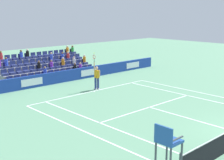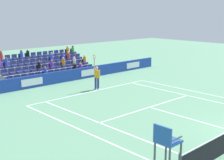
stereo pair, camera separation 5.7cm
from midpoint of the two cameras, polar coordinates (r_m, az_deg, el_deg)
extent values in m
cube|color=white|center=(23.62, -3.48, -2.03)|extent=(10.97, 0.10, 0.01)
cube|color=white|center=(19.85, 6.73, -4.91)|extent=(8.23, 0.10, 0.01)
cube|color=white|center=(18.07, 14.55, -6.99)|extent=(0.10, 6.40, 0.01)
cube|color=white|center=(16.75, -1.30, -8.15)|extent=(0.10, 11.89, 0.01)
cube|color=white|center=(22.80, 14.32, -2.93)|extent=(0.10, 11.89, 0.01)
cube|color=white|center=(15.93, -5.02, -9.30)|extent=(0.10, 11.89, 0.01)
cube|color=white|center=(23.94, 16.10, -2.31)|extent=(0.10, 11.89, 0.01)
cube|color=white|center=(23.54, -3.33, -2.08)|extent=(0.10, 0.20, 0.01)
cube|color=#193899|center=(26.70, -9.10, 0.60)|extent=(22.83, 0.20, 0.99)
cube|color=white|center=(32.10, 3.77, 2.71)|extent=(1.83, 0.01, 0.55)
cube|color=white|center=(28.27, -4.18, 1.38)|extent=(1.83, 0.01, 0.55)
cube|color=white|center=(25.16, -14.33, -0.35)|extent=(1.83, 0.01, 0.55)
cylinder|color=navy|center=(24.12, -2.60, -0.63)|extent=(0.16, 0.16, 0.90)
cylinder|color=navy|center=(23.98, -3.06, -0.71)|extent=(0.16, 0.16, 0.90)
cube|color=white|center=(24.21, -2.59, -1.57)|extent=(0.14, 0.27, 0.08)
cube|color=white|center=(24.08, -3.05, -1.66)|extent=(0.14, 0.27, 0.08)
cube|color=orange|center=(23.89, -2.85, 1.09)|extent=(0.25, 0.38, 0.60)
sphere|color=#D3A884|center=(23.81, -2.86, 2.17)|extent=(0.24, 0.24, 0.24)
cylinder|color=#D3A884|center=(23.65, -3.30, 2.47)|extent=(0.09, 0.09, 0.62)
cylinder|color=#D3A884|center=(23.97, -2.36, 1.18)|extent=(0.09, 0.09, 0.56)
cylinder|color=black|center=(23.58, -3.31, 3.55)|extent=(0.04, 0.04, 0.28)
torus|color=red|center=(23.54, -3.32, 4.22)|extent=(0.05, 0.31, 0.31)
sphere|color=#D1E533|center=(23.50, -3.33, 4.90)|extent=(0.07, 0.07, 0.07)
cylinder|color=#474C54|center=(11.33, 9.67, -14.13)|extent=(0.07, 0.07, 1.71)
cube|color=#23519E|center=(10.57, 10.16, -10.81)|extent=(0.70, 0.70, 0.08)
cube|color=#23519E|center=(10.22, 9.13, -9.70)|extent=(0.06, 0.70, 0.55)
cube|color=#474C54|center=(10.68, 8.80, -9.46)|extent=(0.56, 0.05, 0.04)
cube|color=#474C54|center=(10.33, 11.64, -10.35)|extent=(0.56, 0.05, 0.04)
cube|color=gray|center=(27.64, -10.33, 0.36)|extent=(8.68, 0.95, 0.42)
cube|color=navy|center=(29.90, -3.86, 2.04)|extent=(0.48, 0.44, 0.20)
cube|color=navy|center=(30.01, -4.11, 2.56)|extent=(0.48, 0.04, 0.30)
cube|color=navy|center=(29.52, -4.79, 1.89)|extent=(0.48, 0.44, 0.20)
cube|color=navy|center=(29.63, -5.04, 2.42)|extent=(0.48, 0.04, 0.30)
cube|color=navy|center=(29.15, -5.75, 1.74)|extent=(0.48, 0.44, 0.20)
cube|color=navy|center=(29.26, -6.00, 2.27)|extent=(0.48, 0.04, 0.30)
cube|color=navy|center=(28.78, -6.73, 1.58)|extent=(0.48, 0.44, 0.20)
cube|color=navy|center=(28.89, -6.98, 2.12)|extent=(0.48, 0.04, 0.30)
cube|color=navy|center=(28.42, -7.73, 1.42)|extent=(0.48, 0.44, 0.20)
cube|color=navy|center=(28.54, -7.98, 1.96)|extent=(0.48, 0.04, 0.30)
cube|color=navy|center=(28.08, -8.76, 1.25)|extent=(0.48, 0.44, 0.20)
cube|color=navy|center=(28.19, -9.01, 1.80)|extent=(0.48, 0.04, 0.30)
cube|color=navy|center=(27.74, -9.82, 1.07)|extent=(0.48, 0.44, 0.20)
cube|color=navy|center=(27.86, -10.06, 1.64)|extent=(0.48, 0.04, 0.30)
cube|color=navy|center=(27.41, -10.90, 0.90)|extent=(0.48, 0.44, 0.20)
cube|color=navy|center=(27.53, -11.14, 1.47)|extent=(0.48, 0.04, 0.30)
cube|color=navy|center=(27.10, -12.00, 0.72)|extent=(0.48, 0.44, 0.20)
cube|color=navy|center=(27.22, -12.25, 1.29)|extent=(0.48, 0.04, 0.30)
cube|color=navy|center=(26.79, -13.13, 0.53)|extent=(0.48, 0.44, 0.20)
cube|color=navy|center=(26.91, -13.37, 1.11)|extent=(0.48, 0.04, 0.30)
cube|color=navy|center=(26.50, -14.29, 0.34)|extent=(0.48, 0.44, 0.20)
cube|color=navy|center=(26.62, -14.53, 0.93)|extent=(0.48, 0.04, 0.30)
cube|color=navy|center=(26.21, -15.47, 0.14)|extent=(0.48, 0.44, 0.20)
cube|color=navy|center=(26.34, -15.71, 0.74)|extent=(0.48, 0.04, 0.30)
cube|color=navy|center=(25.94, -16.68, -0.06)|extent=(0.48, 0.44, 0.20)
cube|color=navy|center=(26.06, -16.91, 0.55)|extent=(0.48, 0.04, 0.30)
cube|color=navy|center=(25.68, -17.91, -0.26)|extent=(0.48, 0.44, 0.20)
cube|color=navy|center=(25.81, -18.14, 0.35)|extent=(0.48, 0.04, 0.30)
cube|color=gray|center=(28.39, -11.39, 1.06)|extent=(8.68, 0.95, 0.84)
cube|color=navy|center=(30.56, -5.01, 3.05)|extent=(0.48, 0.44, 0.20)
cube|color=navy|center=(30.68, -5.25, 3.55)|extent=(0.48, 0.04, 0.30)
cube|color=navy|center=(30.19, -5.93, 2.91)|extent=(0.48, 0.44, 0.20)
cube|color=navy|center=(30.30, -6.17, 3.42)|extent=(0.48, 0.04, 0.30)
cube|color=navy|center=(29.82, -6.88, 2.77)|extent=(0.48, 0.44, 0.20)
cube|color=navy|center=(29.94, -7.12, 3.29)|extent=(0.48, 0.04, 0.30)
cube|color=navy|center=(29.47, -7.85, 2.63)|extent=(0.48, 0.44, 0.20)
cube|color=navy|center=(29.59, -8.09, 3.15)|extent=(0.48, 0.04, 0.30)
cube|color=navy|center=(29.12, -8.85, 2.48)|extent=(0.48, 0.44, 0.20)
cube|color=navy|center=(29.24, -9.08, 3.01)|extent=(0.48, 0.04, 0.30)
cube|color=navy|center=(28.78, -9.86, 2.33)|extent=(0.48, 0.44, 0.20)
cube|color=navy|center=(28.90, -10.10, 2.87)|extent=(0.48, 0.04, 0.30)
cube|color=navy|center=(28.45, -10.90, 2.17)|extent=(0.48, 0.44, 0.20)
cube|color=navy|center=(28.58, -11.14, 2.72)|extent=(0.48, 0.04, 0.30)
cube|color=navy|center=(28.13, -11.97, 2.01)|extent=(0.48, 0.44, 0.20)
cube|color=navy|center=(28.26, -12.20, 2.56)|extent=(0.48, 0.04, 0.30)
cube|color=navy|center=(27.82, -13.06, 1.85)|extent=(0.48, 0.44, 0.20)
cube|color=navy|center=(27.95, -13.29, 2.41)|extent=(0.48, 0.04, 0.30)
cube|color=navy|center=(27.53, -14.17, 1.68)|extent=(0.48, 0.44, 0.20)
cube|color=navy|center=(27.65, -14.40, 2.24)|extent=(0.48, 0.04, 0.30)
cube|color=navy|center=(27.24, -15.31, 1.51)|extent=(0.48, 0.44, 0.20)
cube|color=navy|center=(27.37, -15.54, 2.08)|extent=(0.48, 0.04, 0.30)
cube|color=navy|center=(26.96, -16.47, 1.33)|extent=(0.48, 0.44, 0.20)
cube|color=navy|center=(27.09, -16.69, 1.90)|extent=(0.48, 0.04, 0.30)
cube|color=navy|center=(26.70, -17.65, 1.15)|extent=(0.48, 0.44, 0.20)
cube|color=navy|center=(26.83, -17.87, 1.73)|extent=(0.48, 0.04, 0.30)
cube|color=navy|center=(26.44, -18.86, 0.96)|extent=(0.48, 0.44, 0.20)
cube|color=navy|center=(26.58, -19.08, 1.55)|extent=(0.48, 0.04, 0.30)
cube|color=gray|center=(29.15, -12.40, 1.73)|extent=(8.68, 0.95, 1.26)
cube|color=navy|center=(31.24, -6.10, 4.01)|extent=(0.48, 0.44, 0.20)
cube|color=navy|center=(31.36, -6.33, 4.50)|extent=(0.48, 0.04, 0.30)
cube|color=navy|center=(30.88, -7.02, 3.89)|extent=(0.48, 0.44, 0.20)
cube|color=navy|center=(31.00, -7.25, 4.38)|extent=(0.48, 0.04, 0.30)
cube|color=navy|center=(30.52, -7.96, 3.76)|extent=(0.48, 0.44, 0.20)
cube|color=navy|center=(30.65, -8.19, 4.26)|extent=(0.48, 0.04, 0.30)
cube|color=navy|center=(30.17, -8.92, 3.63)|extent=(0.48, 0.44, 0.20)
cube|color=navy|center=(30.30, -9.15, 4.14)|extent=(0.48, 0.04, 0.30)
cube|color=navy|center=(29.83, -9.91, 3.50)|extent=(0.48, 0.44, 0.20)
cube|color=navy|center=(29.96, -10.13, 4.01)|extent=(0.48, 0.04, 0.30)
cube|color=navy|center=(29.50, -10.91, 3.36)|extent=(0.48, 0.44, 0.20)
cube|color=navy|center=(29.63, -11.14, 3.88)|extent=(0.48, 0.04, 0.30)
cube|color=navy|center=(29.18, -11.94, 3.22)|extent=(0.48, 0.44, 0.20)
cube|color=navy|center=(29.31, -12.17, 3.74)|extent=(0.48, 0.04, 0.30)
cube|color=navy|center=(28.87, -12.99, 3.07)|extent=(0.48, 0.44, 0.20)
cube|color=navy|center=(29.00, -13.21, 3.60)|extent=(0.48, 0.04, 0.30)
cube|color=navy|center=(28.57, -14.06, 2.92)|extent=(0.48, 0.44, 0.20)
cube|color=navy|center=(28.70, -14.28, 3.46)|extent=(0.48, 0.04, 0.30)
cube|color=navy|center=(28.28, -15.16, 2.77)|extent=(0.48, 0.44, 0.20)
cube|color=navy|center=(28.42, -15.38, 3.31)|extent=(0.48, 0.04, 0.30)
cube|color=navy|center=(28.00, -16.27, 2.61)|extent=(0.48, 0.44, 0.20)
cube|color=navy|center=(28.14, -16.49, 3.16)|extent=(0.48, 0.04, 0.30)
cube|color=navy|center=(27.73, -17.41, 2.45)|extent=(0.48, 0.44, 0.20)
cube|color=navy|center=(27.87, -17.63, 3.00)|extent=(0.48, 0.04, 0.30)
cube|color=navy|center=(27.47, -18.57, 2.28)|extent=(0.48, 0.44, 0.20)
cube|color=navy|center=(27.61, -18.78, 2.84)|extent=(0.48, 0.04, 0.30)
cube|color=navy|center=(27.23, -19.75, 2.11)|extent=(0.48, 0.44, 0.20)
cube|color=gray|center=(29.92, -13.35, 2.36)|extent=(8.68, 0.95, 1.68)
cube|color=navy|center=(31.94, -7.15, 4.93)|extent=(0.48, 0.44, 0.20)
cube|color=navy|center=(32.07, -7.37, 5.40)|extent=(0.48, 0.04, 0.30)
cube|color=navy|center=(31.58, -8.06, 4.82)|extent=(0.48, 0.44, 0.20)
cube|color=navy|center=(31.71, -8.28, 5.30)|extent=(0.48, 0.04, 0.30)
cube|color=navy|center=(31.23, -8.99, 4.70)|extent=(0.48, 0.44, 0.20)
cube|color=navy|center=(31.37, -9.22, 5.19)|extent=(0.48, 0.04, 0.30)
cube|color=navy|center=(30.89, -9.95, 4.59)|extent=(0.48, 0.44, 0.20)
cube|color=navy|center=(31.03, -10.17, 5.08)|extent=(0.48, 0.04, 0.30)
cube|color=navy|center=(30.56, -10.92, 4.47)|extent=(0.48, 0.44, 0.20)
cube|color=navy|center=(30.70, -11.14, 4.96)|extent=(0.48, 0.04, 0.30)
cube|color=navy|center=(30.24, -11.91, 4.34)|extent=(0.48, 0.44, 0.20)
cube|color=navy|center=(30.38, -12.13, 4.84)|extent=(0.48, 0.04, 0.30)
cube|color=navy|center=(29.93, -12.93, 4.21)|extent=(0.48, 0.44, 0.20)
cube|color=navy|center=(30.07, -13.14, 4.72)|extent=(0.48, 0.04, 0.30)
cube|color=navy|center=(29.63, -13.96, 4.08)|extent=(0.48, 0.44, 0.20)
cube|color=navy|center=(29.77, -14.18, 4.59)|extent=(0.48, 0.04, 0.30)
cube|color=navy|center=(29.33, -15.02, 3.94)|extent=(0.48, 0.44, 0.20)
cube|color=navy|center=(29.47, -15.23, 4.46)|extent=(0.48, 0.04, 0.30)
cube|color=navy|center=(29.05, -16.09, 3.80)|extent=(0.48, 0.44, 0.20)
cube|color=navy|center=(29.19, -16.30, 4.32)|extent=(0.48, 0.04, 0.30)
cube|color=navy|center=(28.78, -17.19, 3.65)|extent=(0.48, 0.44, 0.20)
cube|color=navy|center=(28.92, -17.40, 4.18)|extent=(0.48, 0.04, 0.30)
cube|color=navy|center=(28.52, -18.31, 3.50)|extent=(0.48, 0.44, 0.20)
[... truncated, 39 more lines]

